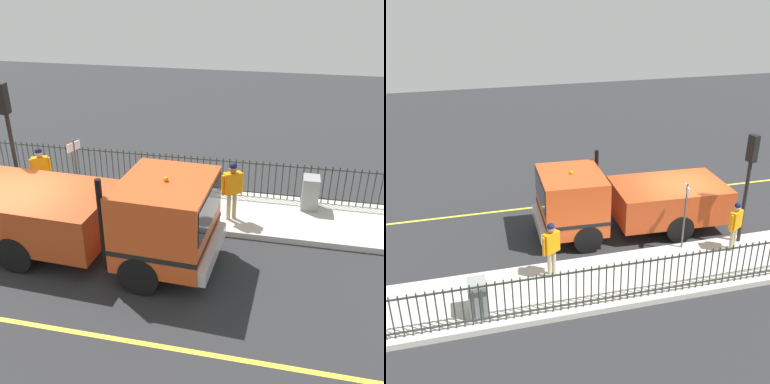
% 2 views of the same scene
% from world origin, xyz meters
% --- Properties ---
extents(ground_plane, '(51.27, 51.27, 0.00)m').
position_xyz_m(ground_plane, '(0.00, 0.00, 0.00)').
color(ground_plane, '#2B2B2D').
rests_on(ground_plane, ground).
extents(sidewalk_slab, '(2.58, 23.31, 0.17)m').
position_xyz_m(sidewalk_slab, '(2.89, 0.00, 0.09)').
color(sidewalk_slab, beige).
rests_on(sidewalk_slab, ground).
extents(work_truck, '(2.72, 6.74, 2.70)m').
position_xyz_m(work_truck, '(-0.03, -2.50, 1.27)').
color(work_truck, '#D84C1E').
rests_on(work_truck, ground).
extents(worker_standing, '(0.44, 0.57, 1.75)m').
position_xyz_m(worker_standing, '(2.34, -5.26, 1.25)').
color(worker_standing, orange).
rests_on(worker_standing, sidewalk_slab).
extents(pedestrian_distant, '(0.42, 0.55, 1.67)m').
position_xyz_m(pedestrian_distant, '(2.39, 0.65, 1.20)').
color(pedestrian_distant, orange).
rests_on(pedestrian_distant, sidewalk_slab).
extents(iron_fence, '(0.04, 19.85, 1.22)m').
position_xyz_m(iron_fence, '(3.95, 0.00, 0.79)').
color(iron_fence, '#2D332D').
rests_on(iron_fence, sidewalk_slab).
extents(traffic_light_near, '(0.33, 0.25, 3.68)m').
position_xyz_m(traffic_light_near, '(1.95, 1.18, 2.79)').
color(traffic_light_near, black).
rests_on(traffic_light_near, sidewalk_slab).
extents(utility_cabinet, '(0.61, 0.48, 1.00)m').
position_xyz_m(utility_cabinet, '(3.53, -7.45, 0.67)').
color(utility_cabinet, gray).
rests_on(utility_cabinet, sidewalk_slab).
extents(street_sign, '(0.49, 0.17, 2.24)m').
position_xyz_m(street_sign, '(1.83, -0.84, 1.58)').
color(street_sign, '#4C4C4C').
rests_on(street_sign, sidewalk_slab).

